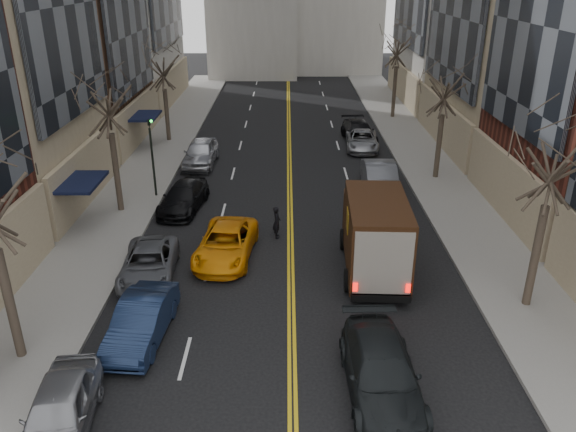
# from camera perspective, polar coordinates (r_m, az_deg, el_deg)

# --- Properties ---
(sidewalk_left) EXTENTS (4.00, 66.00, 0.15)m
(sidewalk_left) POSITION_cam_1_polar(r_m,az_deg,el_deg) (36.87, -14.04, 4.84)
(sidewalk_left) COLOR slate
(sidewalk_left) RESTS_ON ground
(sidewalk_right) EXTENTS (4.00, 66.00, 0.15)m
(sidewalk_right) POSITION_cam_1_polar(r_m,az_deg,el_deg) (36.96, 14.29, 4.86)
(sidewalk_right) COLOR slate
(sidewalk_right) RESTS_ON ground
(tree_lf_mid) EXTENTS (3.20, 3.20, 8.91)m
(tree_lf_mid) POSITION_cam_1_polar(r_m,az_deg,el_deg) (28.68, -18.10, 12.58)
(tree_lf_mid) COLOR #382D23
(tree_lf_mid) RESTS_ON sidewalk_left
(tree_lf_far) EXTENTS (3.20, 3.20, 8.12)m
(tree_lf_far) POSITION_cam_1_polar(r_m,az_deg,el_deg) (41.19, -12.70, 15.46)
(tree_lf_far) COLOR #382D23
(tree_lf_far) RESTS_ON sidewalk_left
(tree_rt_near) EXTENTS (3.20, 3.20, 8.71)m
(tree_rt_near) POSITION_cam_1_polar(r_m,az_deg,el_deg) (20.66, 25.79, 6.92)
(tree_rt_near) COLOR #382D23
(tree_rt_near) RESTS_ON sidewalk_right
(tree_rt_mid) EXTENTS (3.20, 3.20, 8.32)m
(tree_rt_mid) POSITION_cam_1_polar(r_m,az_deg,el_deg) (33.57, 15.82, 13.60)
(tree_rt_mid) COLOR #382D23
(tree_rt_mid) RESTS_ON sidewalk_right
(tree_rt_far) EXTENTS (3.20, 3.20, 9.11)m
(tree_rt_far) POSITION_cam_1_polar(r_m,az_deg,el_deg) (47.98, 11.17, 17.57)
(tree_rt_far) COLOR #382D23
(tree_rt_far) RESTS_ON sidewalk_right
(traffic_signal) EXTENTS (0.29, 0.26, 4.70)m
(traffic_signal) POSITION_cam_1_polar(r_m,az_deg,el_deg) (31.05, -13.68, 6.66)
(traffic_signal) COLOR black
(traffic_signal) RESTS_ON sidewalk_left
(ups_truck) EXTENTS (2.74, 6.25, 3.37)m
(ups_truck) POSITION_cam_1_polar(r_m,az_deg,el_deg) (23.19, 8.80, -1.84)
(ups_truck) COLOR black
(ups_truck) RESTS_ON ground
(observer_sedan) EXTENTS (2.25, 5.21, 1.49)m
(observer_sedan) POSITION_cam_1_polar(r_m,az_deg,el_deg) (17.37, 9.46, -15.40)
(observer_sedan) COLOR black
(observer_sedan) RESTS_ON ground
(taxi) EXTENTS (2.74, 5.13, 1.37)m
(taxi) POSITION_cam_1_polar(r_m,az_deg,el_deg) (24.57, -6.33, -2.80)
(taxi) COLOR orange
(taxi) RESTS_ON ground
(pedestrian) EXTENTS (0.43, 0.61, 1.55)m
(pedestrian) POSITION_cam_1_polar(r_m,az_deg,el_deg) (26.24, -1.15, -0.62)
(pedestrian) COLOR black
(pedestrian) RESTS_ON ground
(parked_lf_a) EXTENTS (2.13, 4.39, 1.44)m
(parked_lf_a) POSITION_cam_1_polar(r_m,az_deg,el_deg) (17.14, -22.19, -17.90)
(parked_lf_a) COLOR #94969B
(parked_lf_a) RESTS_ON ground
(parked_lf_b) EXTENTS (1.87, 4.46, 1.43)m
(parked_lf_b) POSITION_cam_1_polar(r_m,az_deg,el_deg) (19.96, -14.66, -10.24)
(parked_lf_b) COLOR #131F3B
(parked_lf_b) RESTS_ON ground
(parked_lf_c) EXTENTS (2.49, 4.74, 1.27)m
(parked_lf_c) POSITION_cam_1_polar(r_m,az_deg,el_deg) (23.59, -13.96, -4.74)
(parked_lf_c) COLOR #53555C
(parked_lf_c) RESTS_ON ground
(parked_lf_d) EXTENTS (2.48, 4.82, 1.34)m
(parked_lf_d) POSITION_cam_1_polar(r_m,az_deg,el_deg) (29.90, -10.55, 1.90)
(parked_lf_d) COLOR black
(parked_lf_d) RESTS_ON ground
(parked_lf_e) EXTENTS (2.07, 4.83, 1.63)m
(parked_lf_e) POSITION_cam_1_polar(r_m,az_deg,el_deg) (36.68, -8.88, 6.39)
(parked_lf_e) COLOR #B8BAC1
(parked_lf_e) RESTS_ON ground
(parked_rt_a) EXTENTS (1.83, 5.03, 1.65)m
(parked_rt_a) POSITION_cam_1_polar(r_m,az_deg,el_deg) (32.07, 9.35, 3.81)
(parked_rt_a) COLOR #4E5156
(parked_rt_a) RESTS_ON ground
(parked_rt_b) EXTENTS (2.49, 4.81, 1.29)m
(parked_rt_b) POSITION_cam_1_polar(r_m,az_deg,el_deg) (39.90, 7.52, 7.65)
(parked_rt_b) COLOR #97999E
(parked_rt_b) RESTS_ON ground
(parked_rt_c) EXTENTS (2.51, 5.14, 1.44)m
(parked_rt_c) POSITION_cam_1_polar(r_m,az_deg,el_deg) (41.70, 7.21, 8.48)
(parked_rt_c) COLOR black
(parked_rt_c) RESTS_ON ground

